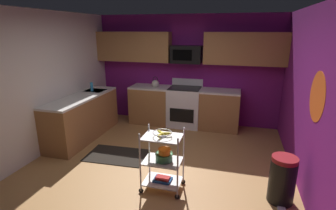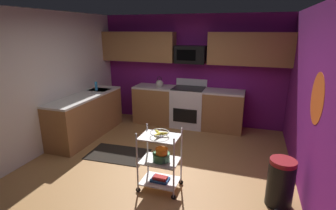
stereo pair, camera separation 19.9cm
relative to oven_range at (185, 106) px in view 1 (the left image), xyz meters
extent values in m
cube|color=#A87542|center=(-0.03, -2.10, -0.50)|extent=(4.40, 4.80, 0.04)
cube|color=#751970|center=(-0.03, 0.33, 0.82)|extent=(4.52, 0.06, 2.60)
cube|color=silver|center=(-2.26, -2.10, 0.82)|extent=(0.06, 4.80, 2.60)
cube|color=#751970|center=(2.20, -2.10, 0.82)|extent=(0.06, 4.80, 2.60)
cylinder|color=#E5591E|center=(2.16, -2.32, 0.97)|extent=(0.00, 0.65, 0.65)
cube|color=#9E6B3D|center=(-0.03, 0.00, -0.04)|extent=(2.61, 0.60, 0.88)
cube|color=silver|center=(-0.03, 0.00, 0.42)|extent=(2.61, 0.60, 0.04)
cube|color=#9E6B3D|center=(-1.93, -1.30, -0.04)|extent=(0.60, 2.00, 0.88)
cube|color=silver|center=(-1.93, -1.30, 0.42)|extent=(0.60, 2.00, 0.04)
cube|color=#B7BABC|center=(-1.93, -0.75, 0.36)|extent=(0.44, 0.36, 0.16)
cube|color=white|center=(0.00, 0.00, -0.02)|extent=(0.76, 0.64, 0.92)
cube|color=black|center=(0.00, -0.33, -0.13)|extent=(0.56, 0.01, 0.32)
cube|color=white|center=(0.00, 0.29, 0.53)|extent=(0.76, 0.06, 0.18)
cube|color=black|center=(0.00, 0.00, 0.45)|extent=(0.72, 0.60, 0.02)
cube|color=#9E6B3D|center=(-1.32, 0.13, 1.37)|extent=(1.83, 0.33, 0.70)
cube|color=#9E6B3D|center=(1.28, 0.13, 1.37)|extent=(1.77, 0.33, 0.70)
cube|color=black|center=(0.00, 0.11, 1.22)|extent=(0.70, 0.38, 0.40)
cube|color=black|center=(-0.06, -0.09, 1.22)|extent=(0.44, 0.01, 0.24)
cylinder|color=silver|center=(-0.03, -2.85, 0.00)|extent=(0.02, 0.02, 0.88)
cylinder|color=black|center=(-0.03, -2.85, -0.44)|extent=(0.07, 0.02, 0.07)
cylinder|color=silver|center=(0.51, -2.85, 0.00)|extent=(0.02, 0.02, 0.88)
cylinder|color=black|center=(0.51, -2.85, -0.44)|extent=(0.07, 0.02, 0.07)
cylinder|color=silver|center=(-0.03, -2.47, 0.00)|extent=(0.02, 0.02, 0.88)
cylinder|color=black|center=(-0.03, -2.47, -0.44)|extent=(0.07, 0.02, 0.07)
cylinder|color=silver|center=(0.51, -2.47, 0.00)|extent=(0.02, 0.02, 0.88)
cylinder|color=black|center=(0.51, -2.47, -0.44)|extent=(0.07, 0.02, 0.07)
cube|color=silver|center=(0.24, -2.66, -0.36)|extent=(0.54, 0.38, 0.02)
cube|color=silver|center=(0.24, -2.66, -0.03)|extent=(0.54, 0.38, 0.02)
cube|color=silver|center=(0.24, -2.66, 0.34)|extent=(0.54, 0.38, 0.02)
torus|color=silver|center=(0.24, -2.66, 0.41)|extent=(0.27, 0.27, 0.01)
cylinder|color=silver|center=(0.24, -2.66, 0.36)|extent=(0.12, 0.12, 0.02)
ellipsoid|color=yellow|center=(0.29, -2.64, 0.40)|extent=(0.17, 0.09, 0.04)
ellipsoid|color=yellow|center=(0.20, -2.62, 0.40)|extent=(0.15, 0.14, 0.04)
ellipsoid|color=yellow|center=(0.23, -2.71, 0.40)|extent=(0.08, 0.17, 0.04)
cylinder|color=#387F4C|center=(0.26, -2.66, 0.04)|extent=(0.24, 0.24, 0.11)
torus|color=#387F4C|center=(0.26, -2.66, 0.09)|extent=(0.25, 0.25, 0.01)
cylinder|color=orange|center=(0.28, -2.68, 0.13)|extent=(0.17, 0.17, 0.08)
torus|color=orange|center=(0.28, -2.68, 0.17)|extent=(0.18, 0.18, 0.01)
cube|color=#1E4C8C|center=(0.24, -2.66, -0.33)|extent=(0.26, 0.20, 0.03)
cube|color=#B22626|center=(0.24, -2.66, -0.31)|extent=(0.21, 0.14, 0.03)
sphere|color=beige|center=(-0.73, 0.00, 0.51)|extent=(0.18, 0.18, 0.18)
sphere|color=black|center=(-0.73, 0.00, 0.60)|extent=(0.03, 0.03, 0.03)
cone|color=beige|center=(-0.65, 0.00, 0.53)|extent=(0.09, 0.04, 0.06)
torus|color=black|center=(-0.73, 0.00, 0.63)|extent=(0.12, 0.01, 0.12)
cylinder|color=#2D8CBF|center=(-1.96, -0.84, 0.54)|extent=(0.06, 0.06, 0.20)
cylinder|color=black|center=(1.87, -2.50, -0.18)|extent=(0.34, 0.34, 0.60)
cylinder|color=maroon|center=(1.87, -2.50, 0.15)|extent=(0.33, 0.33, 0.06)
cube|color=#B2B2B7|center=(1.87, -2.71, -0.46)|extent=(0.10, 0.08, 0.03)
cube|color=black|center=(-0.88, -1.90, -0.47)|extent=(1.13, 0.75, 0.01)
camera|label=1|loc=(1.20, -5.82, 1.78)|focal=27.56mm
camera|label=2|loc=(1.39, -5.77, 1.78)|focal=27.56mm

